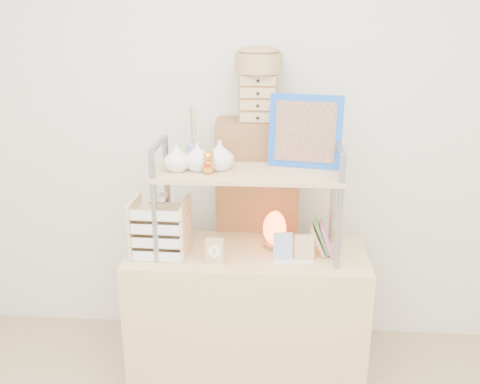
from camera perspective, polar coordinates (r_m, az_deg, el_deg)
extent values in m
cube|color=silver|center=(3.02, 1.43, 7.23)|extent=(3.40, 0.02, 2.60)
cube|color=tan|center=(2.89, 0.77, -13.10)|extent=(1.20, 0.50, 0.75)
cube|color=brown|center=(3.08, 1.83, -4.74)|extent=(0.46, 0.25, 1.35)
cylinder|color=gray|center=(2.53, -9.14, -1.75)|extent=(0.03, 0.03, 0.55)
cylinder|color=gray|center=(2.81, -7.77, 0.37)|extent=(0.03, 0.03, 0.55)
cylinder|color=gray|center=(2.59, -8.71, 5.12)|extent=(0.03, 0.30, 0.03)
cylinder|color=gray|center=(2.48, 10.59, -2.25)|extent=(0.03, 0.03, 0.55)
cylinder|color=gray|center=(2.76, 9.96, -0.04)|extent=(0.03, 0.03, 0.55)
cylinder|color=gray|center=(2.54, 10.61, 4.76)|extent=(0.03, 0.30, 0.03)
cube|color=tan|center=(2.57, 0.85, 1.99)|extent=(0.90, 0.34, 0.02)
imported|color=silver|center=(2.57, -6.76, 3.66)|extent=(0.13, 0.13, 0.13)
imported|color=silver|center=(2.57, -4.55, 3.77)|extent=(0.13, 0.13, 0.13)
imported|color=silver|center=(2.58, -2.17, 3.95)|extent=(0.14, 0.14, 0.14)
cylinder|color=#2852AD|center=(2.70, -4.93, 4.08)|extent=(0.07, 0.07, 0.10)
cube|color=#134AB5|center=(2.62, 6.97, 6.43)|extent=(0.36, 0.12, 0.35)
cube|color=#523425|center=(2.61, 6.98, 6.38)|extent=(0.29, 0.09, 0.29)
cube|color=#BE5393|center=(2.69, 9.19, -4.88)|extent=(0.07, 0.12, 0.17)
cube|color=#56994C|center=(2.70, 8.70, -4.71)|extent=(0.08, 0.12, 0.16)
cube|color=tan|center=(2.68, 8.26, -4.87)|extent=(0.08, 0.13, 0.16)
cube|color=#D6B780|center=(2.74, -8.34, -6.21)|extent=(0.26, 0.24, 0.01)
cube|color=white|center=(2.62, -8.90, -6.81)|extent=(0.24, 0.01, 0.05)
cube|color=#D6B780|center=(2.71, -8.41, -4.86)|extent=(0.26, 0.24, 0.01)
cube|color=white|center=(2.59, -8.98, -5.40)|extent=(0.24, 0.01, 0.05)
cube|color=#D6B780|center=(2.68, -8.48, -3.48)|extent=(0.26, 0.24, 0.01)
cube|color=white|center=(2.57, -9.06, -3.97)|extent=(0.24, 0.01, 0.05)
cube|color=#D6B780|center=(2.65, -8.55, -2.07)|extent=(0.26, 0.24, 0.01)
cube|color=white|center=(2.54, -9.14, -2.50)|extent=(0.24, 0.01, 0.05)
cube|color=beige|center=(2.61, -8.72, -0.59)|extent=(0.08, 0.08, 0.03)
cylinder|color=brown|center=(2.76, 3.67, -5.64)|extent=(0.11, 0.11, 0.02)
ellipsoid|color=#F44C1D|center=(2.73, 3.71, -3.78)|extent=(0.13, 0.12, 0.17)
cube|color=tan|center=(2.57, -2.69, -6.29)|extent=(0.09, 0.05, 0.12)
cylinder|color=white|center=(2.55, -2.75, -6.37)|extent=(0.06, 0.01, 0.06)
cube|color=white|center=(2.63, 5.65, -7.24)|extent=(0.20, 0.08, 0.01)
cube|color=navy|center=(2.60, 4.61, -5.73)|extent=(0.10, 0.04, 0.13)
cube|color=tan|center=(2.61, 6.90, -5.82)|extent=(0.10, 0.04, 0.12)
cube|color=brown|center=(2.84, 1.98, 10.09)|extent=(0.20, 0.15, 0.25)
cube|color=tan|center=(2.78, 1.89, 7.94)|extent=(0.18, 0.01, 0.05)
cube|color=tan|center=(2.77, 1.90, 9.21)|extent=(0.18, 0.01, 0.05)
cube|color=tan|center=(2.76, 1.92, 10.49)|extent=(0.18, 0.01, 0.05)
cube|color=tan|center=(2.75, 1.93, 11.78)|extent=(0.18, 0.01, 0.05)
cylinder|color=olive|center=(2.82, 2.02, 13.61)|extent=(0.25, 0.25, 0.10)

